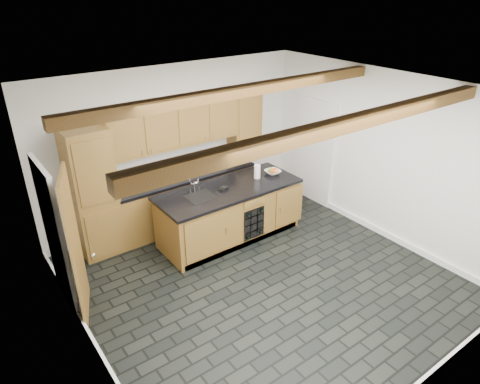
# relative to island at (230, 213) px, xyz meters

# --- Properties ---
(ground) EXTENTS (5.00, 5.00, 0.00)m
(ground) POSITION_rel_island_xyz_m (-0.31, -1.28, -0.46)
(ground) COLOR black
(ground) RESTS_ON ground
(room_shell) EXTENTS (5.01, 5.00, 5.00)m
(room_shell) POSITION_rel_island_xyz_m (-0.39, -0.75, 1.06)
(room_shell) COLOR white
(room_shell) RESTS_ON ground
(back_cabinetry) EXTENTS (3.65, 0.62, 2.20)m
(back_cabinetry) POSITION_rel_island_xyz_m (-0.68, 0.95, 0.51)
(back_cabinetry) COLOR olive
(back_cabinetry) RESTS_ON ground
(island) EXTENTS (2.48, 0.96, 0.93)m
(island) POSITION_rel_island_xyz_m (0.00, 0.00, 0.00)
(island) COLOR olive
(island) RESTS_ON ground
(faucet) EXTENTS (0.45, 0.40, 0.34)m
(faucet) POSITION_rel_island_xyz_m (-0.56, 0.05, 0.50)
(faucet) COLOR black
(faucet) RESTS_ON island
(kitchen_scale) EXTENTS (0.19, 0.15, 0.05)m
(kitchen_scale) POSITION_rel_island_xyz_m (-0.12, 0.01, 0.49)
(kitchen_scale) COLOR black
(kitchen_scale) RESTS_ON island
(fruit_bowl) EXTENTS (0.29, 0.29, 0.07)m
(fruit_bowl) POSITION_rel_island_xyz_m (0.95, 0.03, 0.50)
(fruit_bowl) COLOR beige
(fruit_bowl) RESTS_ON island
(fruit_cluster) EXTENTS (0.16, 0.17, 0.07)m
(fruit_cluster) POSITION_rel_island_xyz_m (0.95, 0.03, 0.53)
(fruit_cluster) COLOR red
(fruit_cluster) RESTS_ON fruit_bowl
(paper_towel) EXTENTS (0.11, 0.11, 0.24)m
(paper_towel) POSITION_rel_island_xyz_m (0.62, 0.05, 0.59)
(paper_towel) COLOR white
(paper_towel) RESTS_ON island
(mug) EXTENTS (0.12, 0.12, 0.10)m
(mug) POSITION_rel_island_xyz_m (-1.10, 0.91, 0.51)
(mug) COLOR white
(mug) RESTS_ON back_cabinetry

